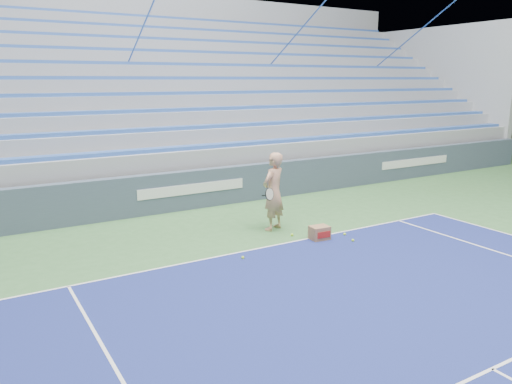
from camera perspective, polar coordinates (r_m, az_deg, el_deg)
sponsor_barrier at (r=14.28m, az=-7.49°, el=0.28°), size 30.00×0.32×1.10m
bleachers at (r=19.37m, az=-14.51°, el=8.65°), size 31.00×9.15×7.30m
tennis_player at (r=12.07m, az=2.00°, el=0.05°), size 1.02×0.97×1.91m
ball_box at (r=11.58m, az=7.27°, el=-4.66°), size 0.45×0.36×0.32m
tennis_ball_0 at (r=10.33m, az=-1.51°, el=-7.50°), size 0.07×0.07×0.07m
tennis_ball_1 at (r=12.01m, az=10.10°, el=-4.77°), size 0.07×0.07×0.07m
tennis_ball_2 at (r=11.81m, az=4.15°, el=-4.90°), size 0.07×0.07×0.07m
tennis_ball_3 at (r=11.59m, az=11.02°, el=-5.45°), size 0.07×0.07×0.07m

